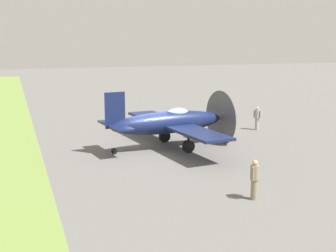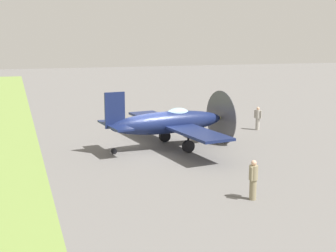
# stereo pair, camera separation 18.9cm
# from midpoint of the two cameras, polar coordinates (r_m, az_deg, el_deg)

# --- Properties ---
(ground_plane) EXTENTS (160.00, 160.00, 0.00)m
(ground_plane) POSITION_cam_midpoint_polar(r_m,az_deg,el_deg) (28.74, -2.47, -2.98)
(ground_plane) COLOR #605E5B
(airplane_lead) EXTENTS (10.85, 8.63, 3.84)m
(airplane_lead) POSITION_cam_midpoint_polar(r_m,az_deg,el_deg) (29.11, 0.12, 0.45)
(airplane_lead) COLOR #141E47
(airplane_lead) RESTS_ON ground
(ground_crew_chief) EXTENTS (0.47, 0.48, 1.73)m
(ground_crew_chief) POSITION_cam_midpoint_polar(r_m,az_deg,el_deg) (20.32, 10.19, -6.31)
(ground_crew_chief) COLOR #847A5B
(ground_crew_chief) RESTS_ON ground
(ground_crew_mechanic) EXTENTS (0.56, 0.38, 1.73)m
(ground_crew_mechanic) POSITION_cam_midpoint_polar(r_m,az_deg,el_deg) (35.50, 10.60, 1.00)
(ground_crew_mechanic) COLOR #9E998E
(ground_crew_mechanic) RESTS_ON ground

